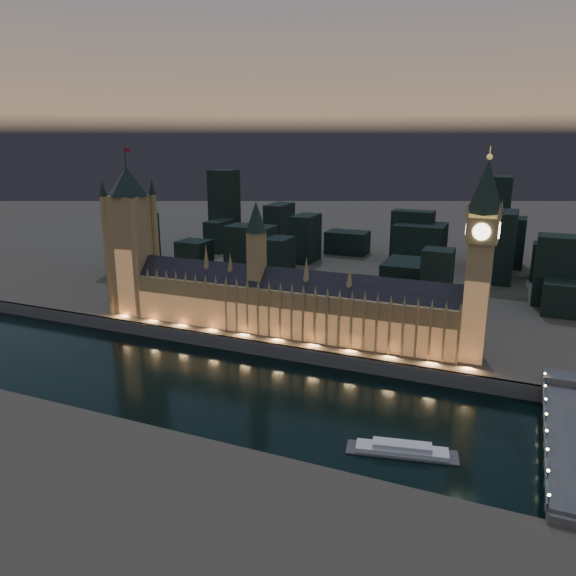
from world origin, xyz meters
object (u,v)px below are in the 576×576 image
at_px(palace_of_westminster, 286,303).
at_px(victoria_tower, 131,233).
at_px(elizabeth_tower, 481,246).
at_px(westminster_bridge, 566,439).
at_px(river_boat, 402,450).

relative_size(palace_of_westminster, victoria_tower, 1.88).
bearing_deg(elizabeth_tower, palace_of_westminster, -179.90).
distance_m(palace_of_westminster, elizabeth_tower, 115.64).
relative_size(victoria_tower, elizabeth_tower, 0.98).
bearing_deg(victoria_tower, palace_of_westminster, -0.09).
height_order(palace_of_westminster, westminster_bridge, palace_of_westminster).
bearing_deg(river_boat, westminster_bridge, 23.92).
height_order(palace_of_westminster, elizabeth_tower, elizabeth_tower).
relative_size(palace_of_westminster, elizabeth_tower, 1.83).
height_order(victoria_tower, elizabeth_tower, elizabeth_tower).
bearing_deg(elizabeth_tower, westminster_bridge, -56.53).
xyz_separation_m(elizabeth_tower, river_boat, (-16.78, -91.99, -67.87)).
bearing_deg(palace_of_westminster, westminster_bridge, -23.41).
distance_m(palace_of_westminster, river_boat, 131.31).
distance_m(victoria_tower, elizabeth_tower, 218.16).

